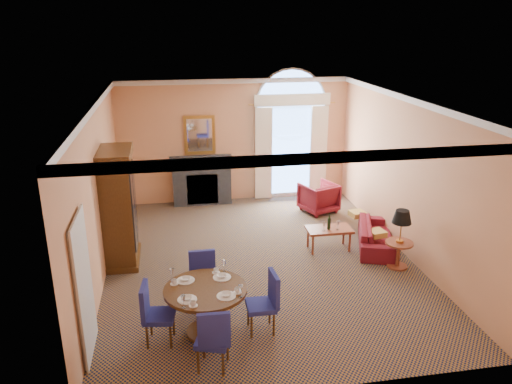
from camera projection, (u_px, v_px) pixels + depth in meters
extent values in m
plane|color=#131D3E|center=(260.00, 261.00, 10.04)|extent=(7.50, 7.50, 0.00)
cube|color=tan|center=(234.00, 141.00, 13.00)|extent=(6.00, 0.04, 3.20)
cube|color=tan|center=(98.00, 195.00, 9.02)|extent=(0.04, 7.50, 3.20)
cube|color=tan|center=(407.00, 177.00, 10.01)|extent=(0.04, 7.50, 3.20)
cube|color=silver|center=(261.00, 102.00, 8.99)|extent=(6.00, 7.50, 0.04)
cube|color=silver|center=(261.00, 105.00, 9.01)|extent=(6.00, 7.50, 0.12)
cube|color=silver|center=(84.00, 289.00, 6.98)|extent=(0.08, 0.90, 2.06)
cube|color=#31343A|center=(202.00, 182.00, 13.00)|extent=(1.50, 0.40, 1.20)
cube|color=#31343A|center=(201.00, 158.00, 12.76)|extent=(1.60, 0.46, 0.08)
cube|color=gold|center=(200.00, 135.00, 12.76)|extent=(0.80, 0.04, 1.00)
cube|color=silver|center=(200.00, 135.00, 12.74)|extent=(0.64, 0.02, 0.84)
cube|color=silver|center=(290.00, 152.00, 13.34)|extent=(1.90, 0.04, 2.50)
cube|color=#93BCF6|center=(290.00, 152.00, 13.34)|extent=(1.70, 0.02, 2.30)
cylinder|color=silver|center=(291.00, 105.00, 12.93)|extent=(1.90, 0.04, 1.90)
cube|color=silver|center=(264.00, 154.00, 13.11)|extent=(0.45, 0.06, 2.45)
cube|color=silver|center=(318.00, 152.00, 13.36)|extent=(0.45, 0.06, 2.45)
cube|color=silver|center=(293.00, 100.00, 12.77)|extent=(2.00, 0.08, 0.30)
cube|color=#3E240E|center=(119.00, 211.00, 9.71)|extent=(0.59, 1.07, 2.13)
cube|color=#3E240E|center=(113.00, 154.00, 9.33)|extent=(0.66, 1.17, 0.17)
cube|color=#3E240E|center=(123.00, 258.00, 10.04)|extent=(0.66, 1.17, 0.11)
cylinder|color=#3E240E|center=(205.00, 290.00, 7.47)|extent=(1.26, 1.26, 0.05)
cylinder|color=#3E240E|center=(206.00, 313.00, 7.60)|extent=(0.17, 0.17, 0.74)
cylinder|color=#3E240E|center=(207.00, 332.00, 7.72)|extent=(0.63, 0.63, 0.06)
cylinder|color=white|center=(222.00, 277.00, 7.77)|extent=(0.28, 0.28, 0.01)
imported|color=white|center=(222.00, 276.00, 7.76)|extent=(0.15, 0.15, 0.04)
imported|color=white|center=(216.00, 270.00, 7.91)|extent=(0.09, 0.09, 0.07)
cylinder|color=white|center=(186.00, 280.00, 7.68)|extent=(0.28, 0.28, 0.01)
imported|color=white|center=(185.00, 279.00, 7.67)|extent=(0.15, 0.15, 0.04)
imported|color=white|center=(174.00, 282.00, 7.57)|extent=(0.09, 0.09, 0.07)
cylinder|color=white|center=(187.00, 300.00, 7.15)|extent=(0.28, 0.28, 0.01)
imported|color=white|center=(187.00, 298.00, 7.15)|extent=(0.15, 0.15, 0.04)
imported|color=white|center=(193.00, 303.00, 6.99)|extent=(0.09, 0.09, 0.07)
cylinder|color=white|center=(226.00, 296.00, 7.25)|extent=(0.28, 0.28, 0.01)
imported|color=white|center=(226.00, 294.00, 7.24)|extent=(0.15, 0.15, 0.04)
imported|color=white|center=(237.00, 290.00, 7.33)|extent=(0.09, 0.09, 0.07)
cube|color=navy|center=(203.00, 286.00, 8.23)|extent=(0.54, 0.54, 0.08)
cube|color=navy|center=(202.00, 265.00, 8.33)|extent=(0.44, 0.07, 0.53)
cylinder|color=#3E240E|center=(210.00, 291.00, 8.53)|extent=(0.03, 0.03, 0.40)
cylinder|color=#3E240E|center=(191.00, 296.00, 8.39)|extent=(0.03, 0.03, 0.40)
cylinder|color=#3E240E|center=(217.00, 301.00, 8.23)|extent=(0.03, 0.03, 0.40)
cylinder|color=#3E240E|center=(197.00, 306.00, 8.10)|extent=(0.03, 0.03, 0.40)
cube|color=navy|center=(213.00, 340.00, 6.84)|extent=(0.55, 0.55, 0.08)
cube|color=navy|center=(214.00, 331.00, 6.56)|extent=(0.44, 0.08, 0.53)
cylinder|color=#3E240E|center=(198.00, 362.00, 6.78)|extent=(0.03, 0.03, 0.40)
cylinder|color=#3E240E|center=(223.00, 364.00, 6.74)|extent=(0.03, 0.03, 0.40)
cylinder|color=#3E240E|center=(204.00, 346.00, 7.10)|extent=(0.03, 0.03, 0.40)
cylinder|color=#3E240E|center=(228.00, 348.00, 7.06)|extent=(0.03, 0.03, 0.40)
cube|color=navy|center=(261.00, 306.00, 7.66)|extent=(0.45, 0.45, 0.08)
cube|color=navy|center=(274.00, 289.00, 7.58)|extent=(0.10, 0.44, 0.53)
cylinder|color=#3E240E|center=(274.00, 324.00, 7.60)|extent=(0.03, 0.03, 0.40)
cylinder|color=#3E240E|center=(270.00, 312.00, 7.92)|extent=(0.03, 0.03, 0.40)
cylinder|color=#3E240E|center=(252.00, 327.00, 7.55)|extent=(0.03, 0.03, 0.40)
cylinder|color=#3E240E|center=(248.00, 314.00, 7.87)|extent=(0.03, 0.03, 0.40)
cube|color=navy|center=(160.00, 316.00, 7.39)|extent=(0.50, 0.50, 0.08)
cube|color=navy|center=(144.00, 301.00, 7.24)|extent=(0.12, 0.44, 0.53)
cylinder|color=#3E240E|center=(151.00, 323.00, 7.63)|extent=(0.03, 0.03, 0.40)
cylinder|color=#3E240E|center=(147.00, 337.00, 7.30)|extent=(0.03, 0.03, 0.40)
cylinder|color=#3E240E|center=(174.00, 323.00, 7.64)|extent=(0.03, 0.03, 0.40)
cylinder|color=#3E240E|center=(171.00, 337.00, 7.31)|extent=(0.03, 0.03, 0.40)
imported|color=maroon|center=(376.00, 235.00, 10.61)|extent=(1.23, 1.88, 0.51)
imported|color=maroon|center=(319.00, 197.00, 12.51)|extent=(1.04, 1.05, 0.75)
cube|color=brown|center=(329.00, 229.00, 10.41)|extent=(0.95, 0.53, 0.05)
cylinder|color=brown|center=(313.00, 245.00, 10.25)|extent=(0.05, 0.05, 0.42)
cylinder|color=brown|center=(350.00, 242.00, 10.38)|extent=(0.05, 0.05, 0.42)
cylinder|color=brown|center=(308.00, 238.00, 10.60)|extent=(0.05, 0.05, 0.42)
cylinder|color=brown|center=(344.00, 235.00, 10.73)|extent=(0.05, 0.05, 0.42)
cylinder|color=brown|center=(399.00, 243.00, 9.63)|extent=(0.54, 0.54, 0.04)
cylinder|color=brown|center=(398.00, 255.00, 9.71)|extent=(0.07, 0.07, 0.50)
cylinder|color=brown|center=(397.00, 266.00, 9.79)|extent=(0.39, 0.39, 0.04)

